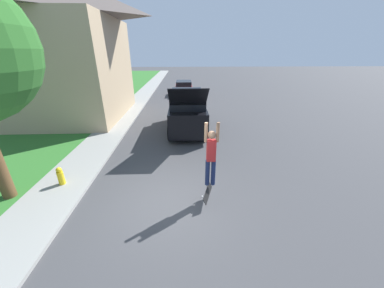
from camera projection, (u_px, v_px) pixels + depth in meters
ground_plane at (168, 203)px, 6.47m from camera, size 120.00×120.00×0.00m
lawn at (28, 134)px, 11.64m from camera, size 10.00×80.00×0.08m
sidewalk at (109, 133)px, 11.80m from camera, size 1.80×80.00×0.10m
house at (41, 43)px, 13.06m from camera, size 9.76×8.16×8.74m
suv_parked at (187, 111)px, 11.94m from camera, size 2.08×5.33×2.84m
car_down_street at (184, 88)px, 22.17m from camera, size 1.87×4.19×1.39m
skateboarder at (211, 154)px, 6.00m from camera, size 0.41×0.22×1.93m
skateboard at (207, 193)px, 6.33m from camera, size 0.37×0.72×0.34m
fire_hydrant at (60, 176)px, 7.09m from camera, size 0.20×0.20×0.62m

